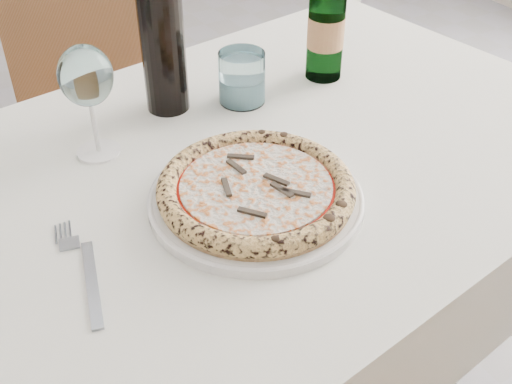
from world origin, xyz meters
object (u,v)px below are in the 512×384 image
at_px(beer_bottle, 326,23).
at_px(wine_bottle, 162,39).
at_px(tumbler, 242,81).
at_px(dining_table, 224,218).
at_px(pizza, 256,188).
at_px(plate, 256,198).
at_px(chair_far, 96,89).
at_px(wine_glass, 86,78).

bearing_deg(beer_bottle, wine_bottle, 171.50).
relative_size(beer_bottle, wine_bottle, 0.87).
xyz_separation_m(tumbler, beer_bottle, (0.18, 0.00, 0.07)).
relative_size(dining_table, beer_bottle, 5.41).
height_order(pizza, tumbler, tumbler).
xyz_separation_m(plate, wine_bottle, (0.01, 0.31, 0.12)).
distance_m(beer_bottle, wine_bottle, 0.31).
distance_m(chair_far, pizza, 0.90).
height_order(chair_far, wine_bottle, wine_bottle).
xyz_separation_m(tumbler, wine_bottle, (-0.12, 0.05, 0.09)).
relative_size(plate, pizza, 1.10).
height_order(pizza, wine_glass, wine_glass).
relative_size(dining_table, wine_glass, 7.86).
bearing_deg(dining_table, tumbler, 51.10).
bearing_deg(pizza, beer_bottle, 40.56).
relative_size(plate, wine_bottle, 1.02).
relative_size(tumbler, beer_bottle, 0.35).
bearing_deg(chair_far, dining_table, -93.37).
relative_size(dining_table, wine_bottle, 4.72).
bearing_deg(plate, chair_far, 87.02).
xyz_separation_m(chair_far, wine_glass, (-0.19, -0.62, 0.35)).
relative_size(chair_far, plate, 3.04).
distance_m(plate, beer_bottle, 0.42).
height_order(chair_far, plate, chair_far).
distance_m(pizza, beer_bottle, 0.42).
height_order(dining_table, pizza, pizza).
height_order(plate, wine_bottle, wine_bottle).
relative_size(wine_glass, beer_bottle, 0.69).
bearing_deg(dining_table, pizza, -90.00).
xyz_separation_m(dining_table, chair_far, (0.04, 0.76, -0.13)).
bearing_deg(beer_bottle, plate, -139.44).
relative_size(dining_table, plate, 4.64).
bearing_deg(chair_far, beer_bottle, -65.67).
relative_size(pizza, tumbler, 3.04).
bearing_deg(chair_far, wine_bottle, -93.50).
distance_m(tumbler, beer_bottle, 0.19).
relative_size(plate, beer_bottle, 1.17).
relative_size(chair_far, wine_glass, 5.14).
height_order(chair_far, beer_bottle, beer_bottle).
bearing_deg(wine_glass, tumbler, 5.01).
bearing_deg(chair_far, pizza, -92.98).
xyz_separation_m(plate, wine_glass, (-0.14, 0.24, 0.12)).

